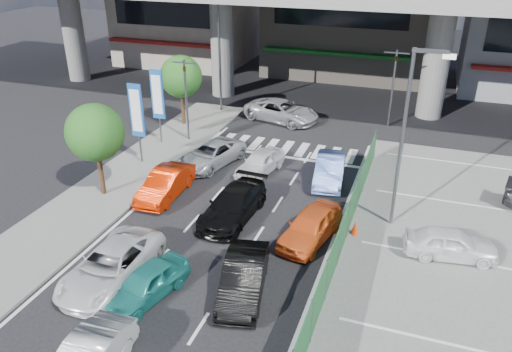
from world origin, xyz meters
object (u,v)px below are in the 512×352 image
at_px(street_lamp_left, 222,47).
at_px(traffic_light_left, 185,80).
at_px(tree_near, 95,133).
at_px(wagon_silver_front_left, 211,154).
at_px(taxi_teal_mid, 147,283).
at_px(parked_sedan_white, 451,243).
at_px(sedan_white_mid_left, 111,265).
at_px(signboard_near, 137,113).
at_px(sedan_white_front_mid, 260,162).
at_px(kei_truck_front_right, 330,169).
at_px(tree_far, 181,77).
at_px(sedan_black_mid, 233,205).
at_px(street_lamp_right, 408,126).
at_px(signboard_far, 158,97).
at_px(traffic_light_right, 395,69).
at_px(traffic_cone, 355,228).
at_px(taxi_orange_right, 311,226).
at_px(taxi_orange_left, 166,184).
at_px(hatch_black_mid_right, 244,278).
at_px(crossing_wagon_silver, 282,111).

bearing_deg(street_lamp_left, traffic_light_left, -88.80).
relative_size(tree_near, wagon_silver_front_left, 1.05).
bearing_deg(taxi_teal_mid, parked_sedan_white, 45.35).
distance_m(sedan_white_mid_left, taxi_teal_mid, 1.81).
distance_m(signboard_near, taxi_teal_mid, 12.21).
bearing_deg(sedan_white_front_mid, kei_truck_front_right, 15.45).
bearing_deg(tree_far, sedan_black_mid, -53.03).
bearing_deg(traffic_light_left, sedan_white_front_mid, -26.26).
bearing_deg(taxi_teal_mid, street_lamp_right, 59.58).
bearing_deg(signboard_far, traffic_light_left, 35.70).
distance_m(traffic_light_right, traffic_cone, 14.92).
bearing_deg(street_lamp_right, street_lamp_left, 138.37).
relative_size(tree_near, sedan_white_front_mid, 1.32).
bearing_deg(traffic_light_left, kei_truck_front_right, -15.35).
bearing_deg(taxi_teal_mid, sedan_white_mid_left, -179.28).
distance_m(signboard_far, taxi_orange_right, 13.87).
bearing_deg(tree_far, taxi_teal_mid, -67.36).
distance_m(taxi_orange_left, sedan_white_front_mid, 5.49).
xyz_separation_m(signboard_near, sedan_white_front_mid, (6.80, 1.15, -2.44)).
distance_m(signboard_far, tree_far, 3.53).
bearing_deg(tree_near, wagon_silver_front_left, 54.97).
xyz_separation_m(signboard_near, kei_truck_front_right, (10.63, 1.36, -2.37)).
bearing_deg(taxi_orange_right, tree_far, 148.29).
bearing_deg(traffic_cone, traffic_light_right, 90.40).
height_order(parked_sedan_white, traffic_cone, parked_sedan_white).
distance_m(traffic_light_right, kei_truck_front_right, 10.38).
xyz_separation_m(tree_near, parked_sedan_white, (16.51, 0.13, -2.70)).
xyz_separation_m(taxi_orange_right, traffic_cone, (1.77, 1.00, -0.29)).
relative_size(sedan_black_mid, taxi_orange_right, 1.17).
xyz_separation_m(traffic_light_left, signboard_near, (-1.00, -4.01, -0.87)).
distance_m(tree_far, parked_sedan_white, 20.36).
bearing_deg(street_lamp_right, kei_truck_front_right, 138.13).
height_order(street_lamp_right, hatch_black_mid_right, street_lamp_right).
xyz_separation_m(hatch_black_mid_right, kei_truck_front_right, (1.05, 10.11, 0.00)).
distance_m(traffic_light_right, taxi_orange_left, 17.24).
height_order(traffic_light_left, street_lamp_right, street_lamp_right).
xyz_separation_m(signboard_far, parked_sedan_white, (17.11, -6.87, -2.37)).
distance_m(street_lamp_right, sedan_white_front_mid, 9.19).
bearing_deg(kei_truck_front_right, sedan_white_front_mid, 175.71).
relative_size(sedan_white_mid_left, parked_sedan_white, 1.34).
relative_size(signboard_near, wagon_silver_front_left, 1.02).
bearing_deg(signboard_near, taxi_teal_mid, -57.96).
distance_m(wagon_silver_front_left, traffic_cone, 10.12).
distance_m(wagon_silver_front_left, crossing_wagon_silver, 8.51).
distance_m(sedan_black_mid, taxi_orange_right, 3.86).
xyz_separation_m(sedan_black_mid, sedan_white_front_mid, (-0.42, 5.02, -0.07)).
xyz_separation_m(traffic_light_left, street_lamp_left, (-0.13, 6.00, 0.83)).
bearing_deg(tree_far, crossing_wagon_silver, 26.27).
distance_m(taxi_teal_mid, sedan_black_mid, 6.32).
bearing_deg(parked_sedan_white, signboard_far, 60.11).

